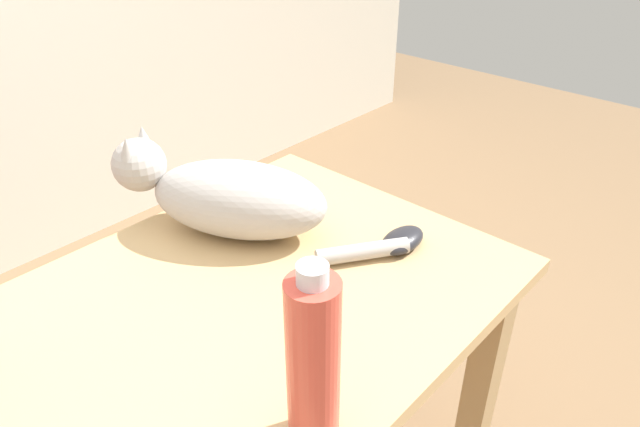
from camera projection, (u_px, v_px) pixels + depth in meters
The scene contains 3 objects.
cat at pixel (228, 195), 1.15m from camera, with size 0.33×0.56×0.20m.
computer_mouse at pixel (402, 240), 1.13m from camera, with size 0.11×0.06×0.04m, color #232328.
water_bottle at pixel (313, 363), 0.70m from camera, with size 0.07×0.07×0.28m.
Camera 1 is at (-0.11, -0.63, 1.38)m, focal length 32.35 mm.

